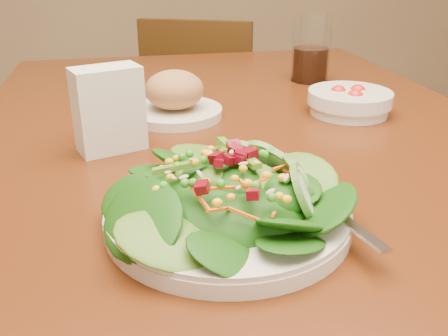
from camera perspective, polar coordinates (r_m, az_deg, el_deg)
The scene contains 7 objects.
dining_table at distance 0.81m, azimuth 3.02°, elevation -3.86°, with size 0.90×1.40×0.75m.
chair_far at distance 1.79m, azimuth -2.25°, elevation 4.71°, with size 0.49×0.49×0.82m.
salad_plate at distance 0.54m, azimuth 1.40°, elevation -3.55°, with size 0.27×0.27×0.08m.
bread_plate at distance 0.89m, azimuth -5.67°, elevation 7.90°, with size 0.17×0.17×0.08m.
tomato_bowl at distance 0.93m, azimuth 14.14°, elevation 7.38°, with size 0.15×0.15×0.05m.
drinking_glass at distance 1.15m, azimuth 9.89°, elevation 12.86°, with size 0.08×0.08×0.15m.
napkin_holder at distance 0.75m, azimuth -13.06°, elevation 6.79°, with size 0.11×0.08×0.12m.
Camera 1 is at (-0.18, -0.69, 1.03)m, focal length 40.00 mm.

